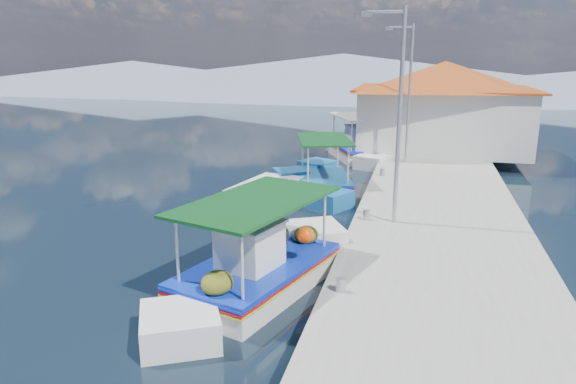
# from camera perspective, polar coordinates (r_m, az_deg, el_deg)

# --- Properties ---
(ground) EXTENTS (160.00, 160.00, 0.00)m
(ground) POSITION_cam_1_polar(r_m,az_deg,el_deg) (14.99, -7.15, -6.01)
(ground) COLOR black
(ground) RESTS_ON ground
(quay) EXTENTS (5.00, 44.00, 0.50)m
(quay) POSITION_cam_1_polar(r_m,az_deg,el_deg) (19.69, 15.74, -0.62)
(quay) COLOR #A7A49C
(quay) RESTS_ON ground
(bollards) EXTENTS (0.20, 17.20, 0.30)m
(bollards) POSITION_cam_1_polar(r_m,az_deg,el_deg) (18.90, 9.50, 0.36)
(bollards) COLOR #A5A8AD
(bollards) RESTS_ON quay
(main_caique) EXTENTS (3.49, 7.00, 2.41)m
(main_caique) POSITION_cam_1_polar(r_m,az_deg,el_deg) (12.26, -3.29, -8.43)
(main_caique) COLOR white
(main_caique) RESTS_ON ground
(caique_green_canopy) EXTENTS (3.02, 6.02, 2.35)m
(caique_green_canopy) POSITION_cam_1_polar(r_m,az_deg,el_deg) (20.82, 3.94, 1.02)
(caique_green_canopy) COLOR #1A609E
(caique_green_canopy) RESTS_ON ground
(caique_blue_hull) EXTENTS (2.43, 5.66, 1.03)m
(caique_blue_hull) POSITION_cam_1_polar(r_m,az_deg,el_deg) (19.44, -2.36, -0.17)
(caique_blue_hull) COLOR #1A609E
(caique_blue_hull) RESTS_ON ground
(caique_far) EXTENTS (3.90, 6.36, 2.45)m
(caique_far) POSITION_cam_1_polar(r_m,az_deg,el_deg) (27.55, 7.46, 4.54)
(caique_far) COLOR white
(caique_far) RESTS_ON ground
(harbor_building) EXTENTS (10.49, 10.49, 4.40)m
(harbor_building) POSITION_cam_1_polar(r_m,az_deg,el_deg) (28.15, 16.39, 9.07)
(harbor_building) COLOR silver
(harbor_building) RESTS_ON quay
(lamp_post_near) EXTENTS (1.21, 0.14, 6.00)m
(lamp_post_near) POSITION_cam_1_polar(r_m,az_deg,el_deg) (15.10, 11.63, 9.02)
(lamp_post_near) COLOR #A5A8AD
(lamp_post_near) RESTS_ON quay
(lamp_post_far) EXTENTS (1.21, 0.14, 6.00)m
(lamp_post_far) POSITION_cam_1_polar(r_m,az_deg,el_deg) (24.07, 12.76, 11.00)
(lamp_post_far) COLOR #A5A8AD
(lamp_post_far) RESTS_ON quay
(mountain_ridge) EXTENTS (171.40, 96.00, 5.50)m
(mountain_ridge) POSITION_cam_1_polar(r_m,az_deg,el_deg) (69.11, 15.65, 11.55)
(mountain_ridge) COLOR slate
(mountain_ridge) RESTS_ON ground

